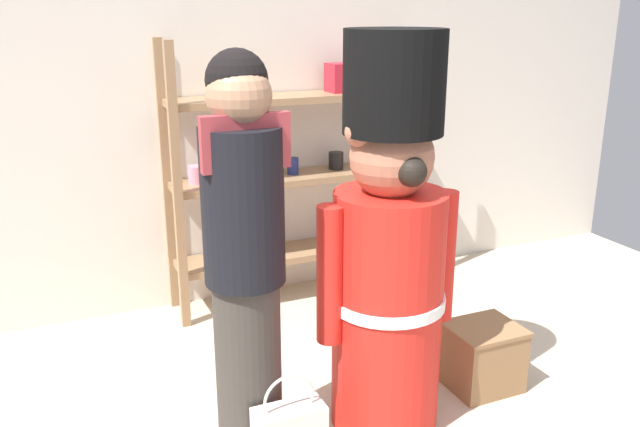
% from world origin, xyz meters
% --- Properties ---
extents(back_wall, '(6.40, 0.12, 2.60)m').
position_xyz_m(back_wall, '(0.00, 2.20, 1.30)').
color(back_wall, silver).
rests_on(back_wall, ground_plane).
extents(merchandise_shelf, '(1.53, 0.35, 1.61)m').
position_xyz_m(merchandise_shelf, '(0.55, 1.98, 0.82)').
color(merchandise_shelf, '#93704C').
rests_on(merchandise_shelf, ground_plane).
extents(teddy_bear_guard, '(0.65, 0.49, 1.69)m').
position_xyz_m(teddy_bear_guard, '(0.40, 0.56, 0.79)').
color(teddy_bear_guard, red).
rests_on(teddy_bear_guard, ground_plane).
extents(person_shopper, '(0.32, 0.31, 1.63)m').
position_xyz_m(person_shopper, '(-0.21, 0.58, 0.88)').
color(person_shopper, '#38332D').
rests_on(person_shopper, ground_plane).
extents(display_crate, '(0.34, 0.29, 0.32)m').
position_xyz_m(display_crate, '(0.96, 0.61, 0.16)').
color(display_crate, olive).
rests_on(display_crate, ground_plane).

